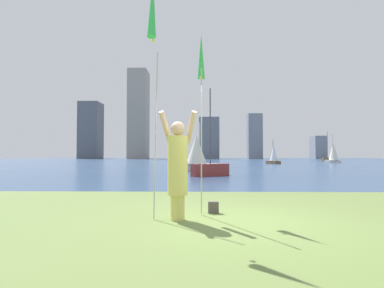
{
  "coord_description": "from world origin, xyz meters",
  "views": [
    {
      "loc": [
        -0.66,
        -5.93,
        1.2
      ],
      "look_at": [
        -1.16,
        15.42,
        1.92
      ],
      "focal_mm": 30.16,
      "sensor_mm": 36.0,
      "label": 1
    }
  ],
  "objects_px": {
    "person": "(178,166)",
    "kite_flag_right": "(201,62)",
    "kite_flag_left": "(153,13)",
    "sailboat_4": "(210,169)",
    "sailboat_6": "(333,153)",
    "sailboat_0": "(328,159)",
    "bag": "(213,207)",
    "sailboat_7": "(274,155)",
    "sailboat_5": "(197,153)"
  },
  "relations": [
    {
      "from": "person",
      "to": "kite_flag_right",
      "type": "relative_size",
      "value": 0.54
    },
    {
      "from": "kite_flag_left",
      "to": "kite_flag_right",
      "type": "bearing_deg",
      "value": 50.9
    },
    {
      "from": "kite_flag_left",
      "to": "sailboat_4",
      "type": "bearing_deg",
      "value": 83.37
    },
    {
      "from": "sailboat_4",
      "to": "sailboat_6",
      "type": "relative_size",
      "value": 1.16
    },
    {
      "from": "kite_flag_right",
      "to": "sailboat_6",
      "type": "bearing_deg",
      "value": 64.46
    },
    {
      "from": "sailboat_0",
      "to": "bag",
      "type": "bearing_deg",
      "value": -113.69
    },
    {
      "from": "kite_flag_left",
      "to": "sailboat_7",
      "type": "relative_size",
      "value": 1.4
    },
    {
      "from": "sailboat_6",
      "to": "bag",
      "type": "bearing_deg",
      "value": -115.19
    },
    {
      "from": "kite_flag_left",
      "to": "sailboat_4",
      "type": "xyz_separation_m",
      "value": [
        1.46,
        12.53,
        -3.37
      ]
    },
    {
      "from": "kite_flag_right",
      "to": "sailboat_5",
      "type": "xyz_separation_m",
      "value": [
        -0.22,
        16.69,
        -1.85
      ]
    },
    {
      "from": "sailboat_5",
      "to": "sailboat_7",
      "type": "bearing_deg",
      "value": 62.7
    },
    {
      "from": "sailboat_0",
      "to": "sailboat_7",
      "type": "distance_m",
      "value": 21.04
    },
    {
      "from": "person",
      "to": "sailboat_5",
      "type": "distance_m",
      "value": 17.53
    },
    {
      "from": "kite_flag_left",
      "to": "sailboat_5",
      "type": "xyz_separation_m",
      "value": [
        0.66,
        17.78,
        -2.43
      ]
    },
    {
      "from": "sailboat_0",
      "to": "sailboat_5",
      "type": "relative_size",
      "value": 1.5
    },
    {
      "from": "kite_flag_left",
      "to": "kite_flag_right",
      "type": "relative_size",
      "value": 1.2
    },
    {
      "from": "person",
      "to": "sailboat_6",
      "type": "distance_m",
      "value": 47.12
    },
    {
      "from": "kite_flag_right",
      "to": "sailboat_7",
      "type": "bearing_deg",
      "value": 74.84
    },
    {
      "from": "kite_flag_left",
      "to": "sailboat_5",
      "type": "bearing_deg",
      "value": 87.86
    },
    {
      "from": "sailboat_6",
      "to": "person",
      "type": "bearing_deg",
      "value": -115.59
    },
    {
      "from": "sailboat_0",
      "to": "sailboat_5",
      "type": "distance_m",
      "value": 42.56
    },
    {
      "from": "person",
      "to": "sailboat_0",
      "type": "relative_size",
      "value": 0.38
    },
    {
      "from": "sailboat_4",
      "to": "person",
      "type": "bearing_deg",
      "value": -94.72
    },
    {
      "from": "sailboat_0",
      "to": "sailboat_4",
      "type": "distance_m",
      "value": 46.64
    },
    {
      "from": "kite_flag_left",
      "to": "sailboat_7",
      "type": "bearing_deg",
      "value": 73.99
    },
    {
      "from": "sailboat_5",
      "to": "sailboat_7",
      "type": "relative_size",
      "value": 1.11
    },
    {
      "from": "sailboat_5",
      "to": "kite_flag_left",
      "type": "bearing_deg",
      "value": -92.14
    },
    {
      "from": "kite_flag_right",
      "to": "sailboat_5",
      "type": "bearing_deg",
      "value": 90.76
    },
    {
      "from": "sailboat_4",
      "to": "sailboat_7",
      "type": "bearing_deg",
      "value": 69.51
    },
    {
      "from": "kite_flag_right",
      "to": "sailboat_4",
      "type": "distance_m",
      "value": 11.78
    },
    {
      "from": "sailboat_6",
      "to": "kite_flag_right",
      "type": "bearing_deg",
      "value": -115.54
    },
    {
      "from": "sailboat_4",
      "to": "bag",
      "type": "bearing_deg",
      "value": -91.6
    },
    {
      "from": "sailboat_0",
      "to": "kite_flag_left",
      "type": "bearing_deg",
      "value": -114.32
    },
    {
      "from": "bag",
      "to": "sailboat_4",
      "type": "bearing_deg",
      "value": 88.4
    },
    {
      "from": "kite_flag_left",
      "to": "kite_flag_right",
      "type": "height_order",
      "value": "kite_flag_left"
    },
    {
      "from": "kite_flag_right",
      "to": "sailboat_6",
      "type": "xyz_separation_m",
      "value": [
        19.91,
        41.66,
        -1.68
      ]
    },
    {
      "from": "sailboat_7",
      "to": "sailboat_4",
      "type": "bearing_deg",
      "value": -110.49
    },
    {
      "from": "kite_flag_left",
      "to": "sailboat_7",
      "type": "distance_m",
      "value": 38.72
    },
    {
      "from": "sailboat_7",
      "to": "kite_flag_right",
      "type": "bearing_deg",
      "value": -105.16
    },
    {
      "from": "sailboat_0",
      "to": "sailboat_5",
      "type": "bearing_deg",
      "value": -123.41
    },
    {
      "from": "person",
      "to": "kite_flag_right",
      "type": "bearing_deg",
      "value": 75.18
    },
    {
      "from": "kite_flag_left",
      "to": "sailboat_6",
      "type": "xyz_separation_m",
      "value": [
        20.79,
        42.75,
        -2.26
      ]
    },
    {
      "from": "kite_flag_left",
      "to": "sailboat_4",
      "type": "relative_size",
      "value": 0.9
    },
    {
      "from": "kite_flag_right",
      "to": "bag",
      "type": "xyz_separation_m",
      "value": [
        0.25,
        -0.13,
        -3.07
      ]
    },
    {
      "from": "person",
      "to": "sailboat_7",
      "type": "bearing_deg",
      "value": 87.82
    },
    {
      "from": "bag",
      "to": "sailboat_5",
      "type": "relative_size",
      "value": 0.07
    },
    {
      "from": "sailboat_5",
      "to": "sailboat_6",
      "type": "xyz_separation_m",
      "value": [
        20.13,
        24.97,
        0.17
      ]
    },
    {
      "from": "kite_flag_right",
      "to": "sailboat_0",
      "type": "distance_m",
      "value": 57.21
    },
    {
      "from": "sailboat_5",
      "to": "person",
      "type": "bearing_deg",
      "value": -90.72
    },
    {
      "from": "bag",
      "to": "kite_flag_right",
      "type": "bearing_deg",
      "value": 151.75
    }
  ]
}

